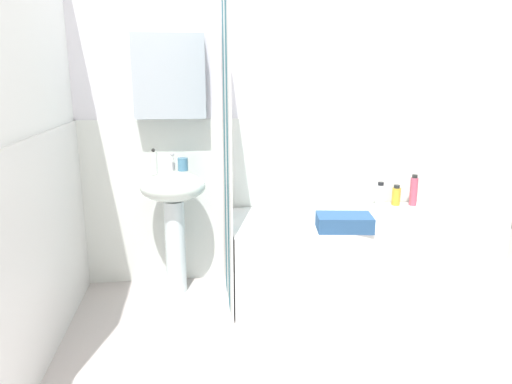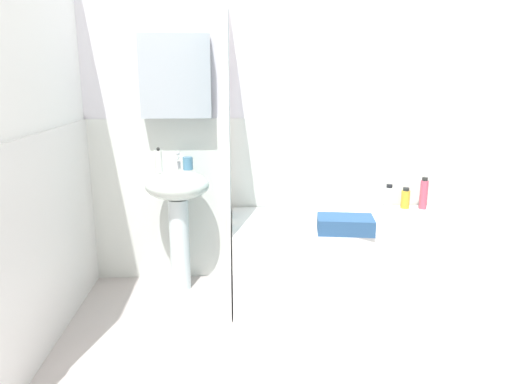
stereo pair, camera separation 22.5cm
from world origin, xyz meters
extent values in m
cube|color=#BAB2AE|center=(0.00, 0.00, -0.02)|extent=(4.80, 5.60, 0.04)
cube|color=white|center=(0.00, 1.27, 1.20)|extent=(3.60, 0.05, 2.40)
cube|color=white|center=(0.00, 1.24, 0.60)|extent=(3.60, 0.02, 1.20)
cube|color=silver|center=(-0.89, 1.18, 1.49)|extent=(0.48, 0.12, 0.56)
cube|color=white|center=(-1.57, 0.34, 1.20)|extent=(0.05, 1.81, 2.40)
cube|color=silver|center=(-1.54, 0.34, 0.60)|extent=(0.02, 1.81, 1.20)
cylinder|color=white|center=(-0.89, 1.03, 0.33)|extent=(0.14, 0.14, 0.66)
ellipsoid|color=white|center=(-0.89, 1.03, 0.76)|extent=(0.44, 0.34, 0.20)
cylinder|color=silver|center=(-0.89, 1.13, 0.89)|extent=(0.03, 0.03, 0.05)
cylinder|color=silver|center=(-0.89, 1.08, 0.94)|extent=(0.02, 0.10, 0.02)
sphere|color=silver|center=(-0.89, 1.13, 0.97)|extent=(0.03, 0.03, 0.03)
cylinder|color=white|center=(-1.01, 1.02, 0.93)|extent=(0.05, 0.05, 0.14)
sphere|color=black|center=(-1.01, 1.02, 1.02)|extent=(0.02, 0.02, 0.02)
cylinder|color=teal|center=(-0.82, 1.09, 0.91)|extent=(0.07, 0.07, 0.09)
cube|color=white|center=(0.24, 0.86, 0.27)|extent=(1.50, 0.72, 0.55)
cube|color=white|center=(-0.53, 0.58, 1.00)|extent=(0.01, 0.14, 2.00)
cube|color=#306D81|center=(-0.53, 0.72, 1.00)|extent=(0.01, 0.14, 2.00)
cube|color=white|center=(-0.53, 0.86, 1.00)|extent=(0.01, 0.14, 2.00)
cube|color=teal|center=(-0.53, 1.01, 1.00)|extent=(0.01, 0.14, 2.00)
cube|color=white|center=(-0.53, 1.15, 1.00)|extent=(0.01, 0.14, 2.00)
cylinder|color=#C14D66|center=(0.89, 1.12, 0.65)|extent=(0.06, 0.06, 0.21)
cylinder|color=#252927|center=(0.89, 1.12, 0.77)|extent=(0.04, 0.04, 0.02)
cylinder|color=gold|center=(0.76, 1.14, 0.61)|extent=(0.06, 0.06, 0.13)
cylinder|color=#232728|center=(0.76, 1.14, 0.69)|extent=(0.04, 0.04, 0.02)
cylinder|color=white|center=(0.64, 1.15, 0.62)|extent=(0.06, 0.06, 0.15)
cylinder|color=black|center=(0.64, 1.15, 0.71)|extent=(0.04, 0.04, 0.02)
cube|color=#2C5486|center=(0.19, 0.62, 0.60)|extent=(0.37, 0.26, 0.10)
camera|label=1|loc=(-0.73, -2.17, 1.50)|focal=33.48mm
camera|label=2|loc=(-0.50, -2.19, 1.50)|focal=33.48mm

